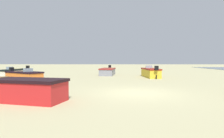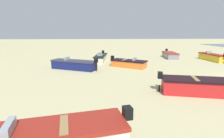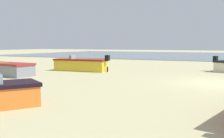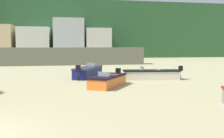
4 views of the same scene
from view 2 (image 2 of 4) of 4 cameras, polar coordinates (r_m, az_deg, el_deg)
name	(u,v)px [view 2 (image 2 of 4)]	position (r m, az deg, el deg)	size (l,w,h in m)	color
boat_grey_0	(170,55)	(25.69, 18.77, 4.43)	(3.92, 1.83, 1.13)	gray
boat_yellow_1	(212,57)	(25.49, 30.40, 3.44)	(4.37, 1.48, 1.22)	gold
boat_navy_2	(74,65)	(17.30, -12.56, 1.42)	(3.09, 4.81, 1.22)	navy
boat_cream_4	(101,58)	(21.84, -3.80, 3.75)	(4.85, 1.77, 1.10)	beige
boat_red_5	(205,86)	(11.52, 28.59, -5.14)	(2.53, 5.31, 1.25)	red
boat_orange_6	(129,63)	(18.01, 5.55, 1.88)	(3.14, 3.83, 1.08)	orange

